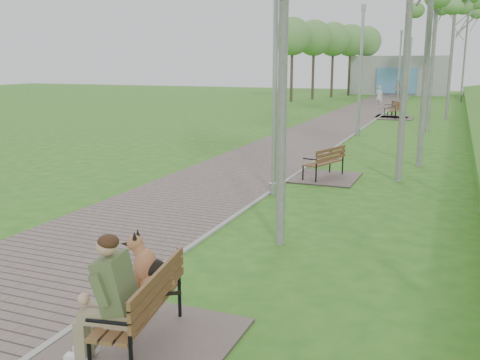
% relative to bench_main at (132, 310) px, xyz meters
% --- Properties ---
extents(ground, '(120.00, 120.00, 0.00)m').
position_rel_bench_main_xyz_m(ground, '(-0.98, 4.27, -0.50)').
color(ground, '#2F6B1F').
rests_on(ground, ground).
extents(walkway, '(3.50, 67.00, 0.04)m').
position_rel_bench_main_xyz_m(walkway, '(-2.73, 25.77, -0.48)').
color(walkway, '#6A5A56').
rests_on(walkway, ground).
extents(kerb, '(0.10, 67.00, 0.05)m').
position_rel_bench_main_xyz_m(kerb, '(-0.98, 25.77, -0.48)').
color(kerb, '#999993').
rests_on(kerb, ground).
extents(building_north, '(10.00, 5.20, 4.00)m').
position_rel_bench_main_xyz_m(building_north, '(-2.48, 55.24, 1.49)').
color(building_north, '#9E9E99').
rests_on(building_north, ground).
extents(bench_main, '(2.03, 2.25, 1.77)m').
position_rel_bench_main_xyz_m(bench_main, '(0.00, 0.00, 0.00)').
color(bench_main, '#6A5A56').
rests_on(bench_main, ground).
extents(bench_second, '(1.89, 2.10, 1.16)m').
position_rel_bench_main_xyz_m(bench_second, '(-0.11, 10.30, -0.28)').
color(bench_second, '#6A5A56').
rests_on(bench_second, ground).
extents(bench_third, '(1.97, 2.19, 1.21)m').
position_rel_bench_main_xyz_m(bench_third, '(0.02, 28.75, -0.27)').
color(bench_third, '#6A5A56').
rests_on(bench_third, ground).
extents(bench_far, '(1.95, 2.16, 1.19)m').
position_rel_bench_main_xyz_m(bench_far, '(-0.30, 29.74, -0.28)').
color(bench_far, '#6A5A56').
rests_on(bench_far, ground).
extents(lamp_post_near, '(0.21, 0.21, 5.37)m').
position_rel_bench_main_xyz_m(lamp_post_near, '(-0.84, 7.83, 2.01)').
color(lamp_post_near, '#A4A7AC').
rests_on(lamp_post_near, ground).
extents(lamp_post_second, '(0.23, 0.23, 5.88)m').
position_rel_bench_main_xyz_m(lamp_post_second, '(-0.81, 20.25, 2.25)').
color(lamp_post_second, '#A4A7AC').
rests_on(lamp_post_second, ground).
extents(lamp_post_third, '(0.21, 0.21, 5.56)m').
position_rel_bench_main_xyz_m(lamp_post_third, '(-0.60, 35.69, 2.10)').
color(lamp_post_third, '#A4A7AC').
rests_on(lamp_post_third, ground).
extents(lamp_post_far, '(0.21, 0.21, 5.50)m').
position_rel_bench_main_xyz_m(lamp_post_far, '(-0.70, 45.79, 2.07)').
color(lamp_post_far, '#A4A7AC').
rests_on(lamp_post_far, ground).
extents(pedestrian_near, '(0.69, 0.55, 1.66)m').
position_rel_bench_main_xyz_m(pedestrian_near, '(-2.01, 36.47, 0.33)').
color(pedestrian_near, silver).
rests_on(pedestrian_near, ground).
extents(pedestrian_far, '(0.99, 0.86, 1.72)m').
position_rel_bench_main_xyz_m(pedestrian_far, '(-1.86, 48.40, 0.36)').
color(pedestrian_far, gray).
rests_on(pedestrian_far, ground).
extents(birch_far_a, '(2.82, 2.82, 8.71)m').
position_rel_bench_main_xyz_m(birch_far_a, '(2.89, 29.45, 6.34)').
color(birch_far_a, silver).
rests_on(birch_far_a, ground).
extents(birch_distant_a, '(2.71, 2.71, 9.84)m').
position_rel_bench_main_xyz_m(birch_distant_a, '(2.70, 42.68, 7.22)').
color(birch_distant_a, silver).
rests_on(birch_distant_a, ground).
extents(birch_distant_b, '(2.31, 2.31, 9.64)m').
position_rel_bench_main_xyz_m(birch_distant_b, '(3.74, 45.30, 7.07)').
color(birch_distant_b, silver).
rests_on(birch_distant_b, ground).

